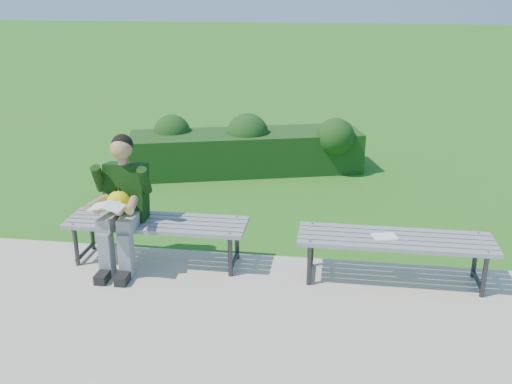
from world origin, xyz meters
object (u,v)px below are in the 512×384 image
object	(u,v)px
paper_sheet	(385,236)
seated_boy	(122,200)
bench_right	(395,243)
bench_left	(156,226)
hedge	(248,148)

from	to	relation	value
paper_sheet	seated_boy	bearing A→B (deg)	-179.33
seated_boy	bench_right	bearing A→B (deg)	0.65
bench_right	seated_boy	world-z (taller)	seated_boy
bench_right	bench_left	bearing A→B (deg)	178.44
bench_left	seated_boy	distance (m)	0.43
seated_boy	paper_sheet	world-z (taller)	seated_boy
paper_sheet	bench_left	bearing A→B (deg)	178.37
bench_left	bench_right	bearing A→B (deg)	-1.56
hedge	bench_right	distance (m)	3.76
bench_right	seated_boy	distance (m)	2.64
bench_right	paper_sheet	xyz separation A→B (m)	(-0.10, -0.00, 0.06)
bench_left	seated_boy	bearing A→B (deg)	-162.81
bench_right	seated_boy	size ratio (longest dim) A/B	1.37
bench_left	bench_right	distance (m)	2.32
hedge	paper_sheet	size ratio (longest dim) A/B	14.07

